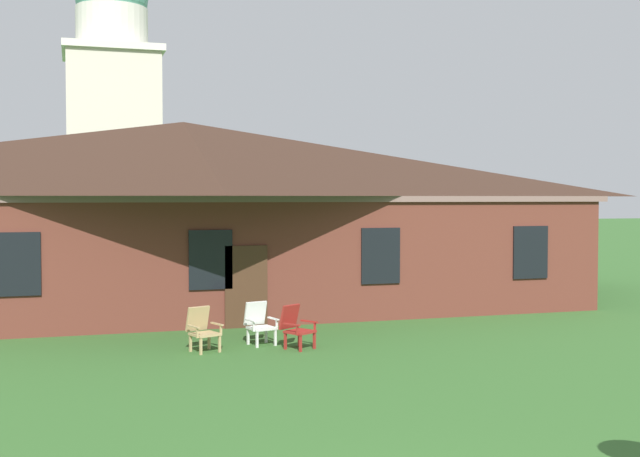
% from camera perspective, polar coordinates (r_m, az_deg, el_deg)
% --- Properties ---
extents(brick_building, '(23.79, 10.40, 5.66)m').
position_cam_1_polar(brick_building, '(25.15, -9.69, 1.20)').
color(brick_building, brown).
rests_on(brick_building, ground).
extents(dome_tower, '(5.18, 5.18, 17.02)m').
position_cam_1_polar(dome_tower, '(45.07, -14.55, 7.73)').
color(dome_tower, beige).
rests_on(dome_tower, ground).
extents(lawn_chair_by_porch, '(0.78, 0.82, 0.96)m').
position_cam_1_polar(lawn_chair_by_porch, '(17.56, -8.41, -7.05)').
color(lawn_chair_by_porch, tan).
rests_on(lawn_chair_by_porch, ground).
extents(lawn_chair_near_door, '(0.74, 0.78, 0.96)m').
position_cam_1_polar(lawn_chair_near_door, '(18.23, -4.37, -6.69)').
color(lawn_chair_near_door, silver).
rests_on(lawn_chair_near_door, ground).
extents(lawn_chair_left_end, '(0.84, 0.87, 0.96)m').
position_cam_1_polar(lawn_chair_left_end, '(17.68, -1.75, -6.96)').
color(lawn_chair_left_end, maroon).
rests_on(lawn_chair_left_end, ground).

